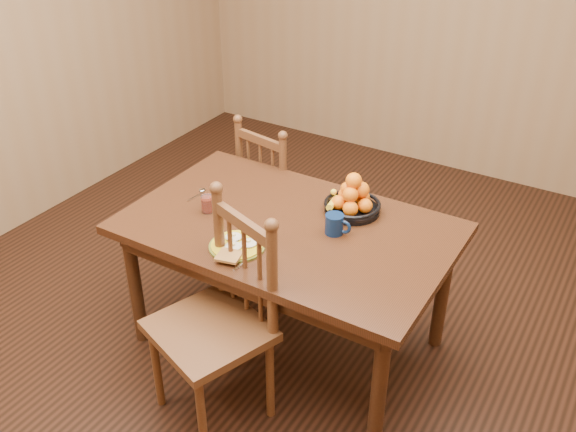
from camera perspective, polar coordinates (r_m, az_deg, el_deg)
The scene contains 10 objects.
room at distance 2.88m, azimuth 0.00°, elevation 9.40°, with size 4.52×5.02×2.72m.
dining_table at distance 3.20m, azimuth 0.00°, elevation -2.07°, with size 1.60×1.00×0.75m.
chair_far at distance 4.01m, azimuth -0.94°, elevation 2.08°, with size 0.50×0.48×0.96m.
chair_near at distance 2.94m, azimuth -6.29°, elevation -9.39°, with size 0.61×0.60×1.07m.
breakfast_plate at distance 2.98m, azimuth -4.58°, elevation -2.66°, with size 0.26×0.30×0.04m.
fork at distance 2.90m, azimuth -3.56°, elevation -3.88°, with size 0.04×0.18×0.00m.
spoon at distance 3.46m, azimuth -7.82°, elevation 2.13°, with size 0.04×0.16×0.01m.
coffee_mug at distance 3.07m, azimuth 4.21°, elevation -0.73°, with size 0.13×0.09×0.10m.
juice_glass at distance 3.26m, azimuth -7.19°, elevation 1.04°, with size 0.06×0.06×0.09m.
fruit_bowl at distance 3.24m, azimuth 5.72°, elevation 1.37°, with size 0.29×0.29×0.22m.
Camera 1 is at (1.38, -2.28, 2.42)m, focal length 40.00 mm.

